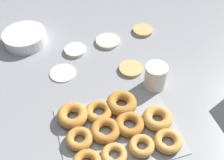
# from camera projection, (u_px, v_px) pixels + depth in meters

# --- Properties ---
(ground_plane) EXTENTS (3.00, 3.00, 0.00)m
(ground_plane) POSITION_uv_depth(u_px,v_px,m) (116.00, 73.00, 1.12)
(ground_plane) COLOR gray
(pancake_0) EXTENTS (0.10, 0.10, 0.01)m
(pancake_0) POSITION_uv_depth(u_px,v_px,m) (63.00, 73.00, 1.11)
(pancake_0) COLOR silver
(pancake_0) RESTS_ON ground_plane
(pancake_1) EXTENTS (0.09, 0.09, 0.02)m
(pancake_1) POSITION_uv_depth(u_px,v_px,m) (143.00, 30.00, 1.30)
(pancake_1) COLOR tan
(pancake_1) RESTS_ON ground_plane
(pancake_2) EXTENTS (0.09, 0.09, 0.02)m
(pancake_2) POSITION_uv_depth(u_px,v_px,m) (75.00, 50.00, 1.20)
(pancake_2) COLOR silver
(pancake_2) RESTS_ON ground_plane
(pancake_3) EXTENTS (0.11, 0.11, 0.01)m
(pancake_3) POSITION_uv_depth(u_px,v_px,m) (108.00, 41.00, 1.24)
(pancake_3) COLOR beige
(pancake_3) RESTS_ON ground_plane
(pancake_4) EXTENTS (0.09, 0.09, 0.01)m
(pancake_4) POSITION_uv_depth(u_px,v_px,m) (131.00, 69.00, 1.12)
(pancake_4) COLOR tan
(pancake_4) RESTS_ON ground_plane
(donut_tray) EXTENTS (0.39, 0.29, 0.04)m
(donut_tray) POSITION_uv_depth(u_px,v_px,m) (116.00, 127.00, 0.92)
(donut_tray) COLOR #93969B
(donut_tray) RESTS_ON ground_plane
(batter_bowl) EXTENTS (0.19, 0.19, 0.05)m
(batter_bowl) POSITION_uv_depth(u_px,v_px,m) (25.00, 38.00, 1.23)
(batter_bowl) COLOR white
(batter_bowl) RESTS_ON ground_plane
(paper_cup) EXTENTS (0.08, 0.08, 0.10)m
(paper_cup) POSITION_uv_depth(u_px,v_px,m) (156.00, 76.00, 1.04)
(paper_cup) COLOR white
(paper_cup) RESTS_ON ground_plane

